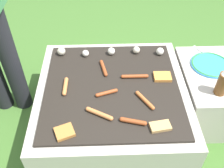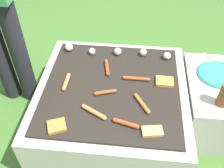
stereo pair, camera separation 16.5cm
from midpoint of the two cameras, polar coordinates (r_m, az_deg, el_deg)
name	(u,v)px [view 2 (the right image)]	position (r m, az deg, el deg)	size (l,w,h in m)	color
ground_plane	(112,123)	(1.95, 2.44, -8.59)	(14.00, 14.00, 0.00)	#3D6628
grill	(112,106)	(1.80, 2.62, -4.97)	(0.96, 0.96, 0.38)	#B2AA9E
side_ledge	(212,103)	(1.98, 23.21, -3.89)	(0.39, 0.60, 0.38)	#B2AA9E
sausage_front_right	(66,82)	(1.68, -7.19, 0.34)	(0.03, 0.15, 0.03)	#C6753D
sausage_mid_right	(94,112)	(1.50, -0.85, -6.27)	(0.16, 0.10, 0.03)	#C6753D
sausage_mid_left	(136,79)	(1.71, 8.09, 1.05)	(0.18, 0.02, 0.02)	#93421E
sausage_back_center	(142,103)	(1.57, 9.53, -4.35)	(0.10, 0.15, 0.02)	#B7602D
sausage_front_left	(105,92)	(1.61, 1.42, -1.94)	(0.14, 0.06, 0.02)	#93421E
sausage_back_left	(126,123)	(1.46, 6.28, -8.68)	(0.15, 0.06, 0.03)	#93421E
sausage_front_center	(107,67)	(1.78, 1.55, 3.53)	(0.05, 0.16, 0.02)	#93421E
bread_slice_right	(152,131)	(1.45, 12.05, -10.23)	(0.12, 0.08, 0.02)	tan
bread_slice_center	(57,126)	(1.46, -8.77, -9.21)	(0.12, 0.12, 0.02)	#B27033
bread_slice_left	(165,82)	(1.73, 14.08, 0.39)	(0.11, 0.09, 0.02)	#D18438
mushroom_row	(115,51)	(1.90, 3.19, 7.02)	(0.77, 0.08, 0.06)	beige
plate_colorful	(218,74)	(1.90, 24.42, 1.89)	(0.27, 0.27, 0.02)	#338CCC
fork_utensil	(212,61)	(2.01, 23.17, 4.59)	(0.12, 0.18, 0.01)	silver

